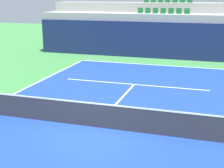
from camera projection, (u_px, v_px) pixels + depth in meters
ground_plane at (95, 127)px, 12.49m from camera, size 80.00×80.00×0.00m
court_surface at (95, 127)px, 12.49m from camera, size 11.00×24.00×0.01m
baseline_far at (152, 65)px, 23.48m from camera, size 11.00×0.10×0.00m
service_line_far at (134, 84)px, 18.38m from camera, size 8.26×0.10×0.00m
centre_service_line at (118, 102)px, 15.43m from camera, size 0.10×6.40×0.00m
back_wall at (159, 41)px, 25.54m from camera, size 20.35×0.30×2.84m
stands_tier_lower at (162, 35)px, 26.71m from camera, size 20.35×2.40×3.43m
stands_tier_upper at (166, 27)px, 28.81m from camera, size 20.35×2.40×4.24m
seating_row_lower at (163, 12)px, 26.31m from camera, size 4.23×0.44×0.44m
seating_row_upper at (168, 1)px, 28.30m from camera, size 4.23×0.44×0.44m
tennis_net at (95, 115)px, 12.36m from camera, size 11.08×0.08×1.07m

